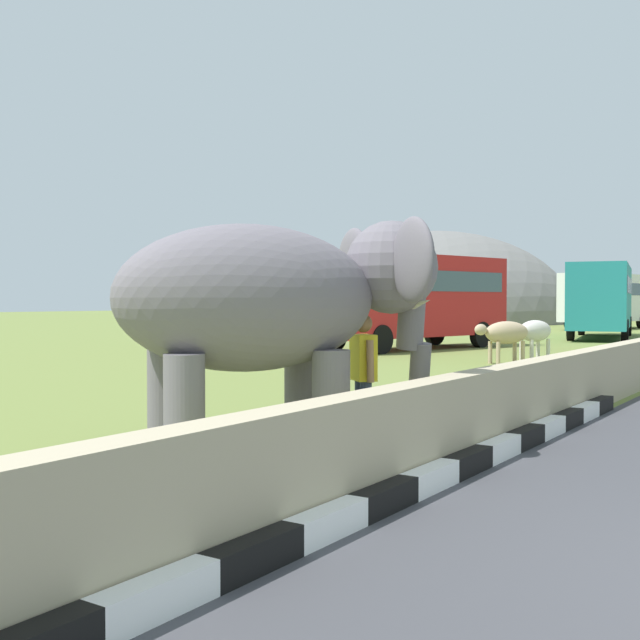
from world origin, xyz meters
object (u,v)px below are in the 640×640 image
at_px(bus_white, 606,296).
at_px(cow_near, 534,332).
at_px(cow_mid, 505,334).
at_px(bus_red, 410,294).
at_px(bus_teal, 602,295).
at_px(person_handler, 363,372).
at_px(elephant, 278,301).

height_order(bus_white, cow_near, bus_white).
xyz_separation_m(bus_white, cow_mid, (-29.92, -4.46, -1.21)).
distance_m(bus_red, bus_teal, 13.39).
height_order(person_handler, cow_mid, person_handler).
bearing_deg(bus_teal, cow_mid, -174.67).
relative_size(bus_teal, bus_white, 1.14).
xyz_separation_m(elephant, person_handler, (1.17, -0.47, -0.90)).
height_order(elephant, cow_mid, elephant).
bearing_deg(bus_red, cow_mid, -129.66).
bearing_deg(cow_mid, cow_near, -10.10).
distance_m(bus_white, cow_near, 28.69).
bearing_deg(cow_near, elephant, -171.79).
distance_m(elephant, cow_near, 16.32).
xyz_separation_m(cow_near, cow_mid, (-1.65, 0.29, 0.00)).
relative_size(bus_red, bus_white, 1.04).
distance_m(person_handler, bus_red, 19.73).
bearing_deg(bus_red, cow_near, -116.34).
height_order(bus_teal, cow_mid, bus_teal).
height_order(bus_teal, bus_white, same).
distance_m(bus_teal, bus_white, 12.92).
bearing_deg(person_handler, cow_mid, 13.09).
distance_m(person_handler, cow_near, 15.22).
distance_m(bus_red, cow_near, 6.46).
xyz_separation_m(person_handler, bus_red, (17.78, 8.48, 1.15)).
bearing_deg(person_handler, bus_teal, 8.74).
xyz_separation_m(bus_teal, bus_white, (12.61, 2.84, -0.00)).
relative_size(elephant, bus_white, 0.45).
bearing_deg(bus_teal, bus_white, 12.70).
xyz_separation_m(bus_red, bus_white, (25.46, -0.93, -0.00)).
bearing_deg(bus_white, bus_teal, -167.30).
height_order(bus_red, cow_near, bus_red).
bearing_deg(cow_mid, bus_teal, 5.33).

